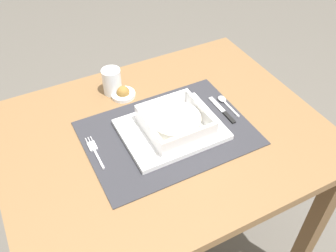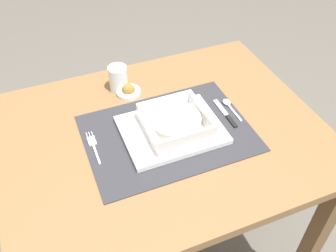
{
  "view_description": "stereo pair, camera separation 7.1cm",
  "coord_description": "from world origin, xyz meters",
  "px_view_note": "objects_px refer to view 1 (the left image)",
  "views": [
    {
      "loc": [
        -0.35,
        -0.7,
        1.51
      ],
      "look_at": [
        0.01,
        -0.01,
        0.77
      ],
      "focal_mm": 39.74,
      "sensor_mm": 36.0,
      "label": 1
    },
    {
      "loc": [
        -0.28,
        -0.73,
        1.51
      ],
      "look_at": [
        0.01,
        -0.01,
        0.77
      ],
      "focal_mm": 39.74,
      "sensor_mm": 36.0,
      "label": 2
    }
  ],
  "objects_px": {
    "dining_table": "(163,157)",
    "porridge_bowl": "(175,122)",
    "condiment_saucer": "(123,93)",
    "spoon": "(224,101)",
    "butter_knife": "(223,111)",
    "fork": "(94,150)",
    "drinking_glass": "(112,82)"
  },
  "relations": [
    {
      "from": "dining_table",
      "to": "porridge_bowl",
      "type": "height_order",
      "value": "porridge_bowl"
    },
    {
      "from": "dining_table",
      "to": "condiment_saucer",
      "type": "distance_m",
      "value": 0.24
    },
    {
      "from": "spoon",
      "to": "butter_knife",
      "type": "relative_size",
      "value": 0.8
    },
    {
      "from": "fork",
      "to": "spoon",
      "type": "height_order",
      "value": "spoon"
    },
    {
      "from": "porridge_bowl",
      "to": "condiment_saucer",
      "type": "relative_size",
      "value": 2.22
    },
    {
      "from": "drinking_glass",
      "to": "fork",
      "type": "bearing_deg",
      "value": -122.55
    },
    {
      "from": "dining_table",
      "to": "fork",
      "type": "height_order",
      "value": "fork"
    },
    {
      "from": "dining_table",
      "to": "spoon",
      "type": "relative_size",
      "value": 8.62
    },
    {
      "from": "butter_knife",
      "to": "condiment_saucer",
      "type": "distance_m",
      "value": 0.33
    },
    {
      "from": "porridge_bowl",
      "to": "fork",
      "type": "bearing_deg",
      "value": 170.59
    },
    {
      "from": "butter_knife",
      "to": "drinking_glass",
      "type": "xyz_separation_m",
      "value": [
        -0.27,
        0.26,
        0.03
      ]
    },
    {
      "from": "fork",
      "to": "porridge_bowl",
      "type": "bearing_deg",
      "value": -12.95
    },
    {
      "from": "drinking_glass",
      "to": "butter_knife",
      "type": "bearing_deg",
      "value": -43.92
    },
    {
      "from": "dining_table",
      "to": "condiment_saucer",
      "type": "relative_size",
      "value": 11.94
    },
    {
      "from": "condiment_saucer",
      "to": "drinking_glass",
      "type": "bearing_deg",
      "value": 121.76
    },
    {
      "from": "fork",
      "to": "dining_table",
      "type": "bearing_deg",
      "value": -8.71
    },
    {
      "from": "porridge_bowl",
      "to": "condiment_saucer",
      "type": "bearing_deg",
      "value": 106.78
    },
    {
      "from": "porridge_bowl",
      "to": "butter_knife",
      "type": "xyz_separation_m",
      "value": [
        0.17,
        0.01,
        -0.04
      ]
    },
    {
      "from": "porridge_bowl",
      "to": "drinking_glass",
      "type": "bearing_deg",
      "value": 108.97
    },
    {
      "from": "dining_table",
      "to": "drinking_glass",
      "type": "distance_m",
      "value": 0.29
    },
    {
      "from": "condiment_saucer",
      "to": "porridge_bowl",
      "type": "bearing_deg",
      "value": -73.22
    },
    {
      "from": "spoon",
      "to": "butter_knife",
      "type": "distance_m",
      "value": 0.05
    },
    {
      "from": "spoon",
      "to": "dining_table",
      "type": "bearing_deg",
      "value": -170.55
    },
    {
      "from": "butter_knife",
      "to": "fork",
      "type": "bearing_deg",
      "value": 174.05
    },
    {
      "from": "butter_knife",
      "to": "condiment_saucer",
      "type": "xyz_separation_m",
      "value": [
        -0.24,
        0.22,
        0.0
      ]
    },
    {
      "from": "drinking_glass",
      "to": "porridge_bowl",
      "type": "bearing_deg",
      "value": -71.03
    },
    {
      "from": "butter_knife",
      "to": "spoon",
      "type": "bearing_deg",
      "value": 53.1
    },
    {
      "from": "spoon",
      "to": "condiment_saucer",
      "type": "bearing_deg",
      "value": 148.9
    },
    {
      "from": "spoon",
      "to": "drinking_glass",
      "type": "xyz_separation_m",
      "value": [
        -0.29,
        0.22,
        0.03
      ]
    },
    {
      "from": "porridge_bowl",
      "to": "butter_knife",
      "type": "bearing_deg",
      "value": 2.97
    },
    {
      "from": "dining_table",
      "to": "porridge_bowl",
      "type": "xyz_separation_m",
      "value": [
        0.03,
        -0.02,
        0.15
      ]
    },
    {
      "from": "porridge_bowl",
      "to": "spoon",
      "type": "distance_m",
      "value": 0.21
    }
  ]
}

